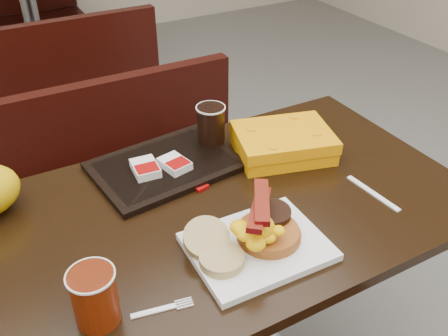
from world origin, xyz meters
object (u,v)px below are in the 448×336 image
tray (166,166)px  knife (373,193)px  bench_far_s (61,74)px  fork (153,311)px  table_near (224,308)px  bench_far_n (17,9)px  coffee_cup_near (95,297)px  clamshell (283,143)px  table_far (35,34)px  pancake_stack (269,232)px  hashbrown_sleeve_left (145,168)px  platter (258,247)px  coffee_cup_far (211,124)px  hashbrown_sleeve_right (175,164)px  bench_near_n (137,185)px

tray → knife: bearing=-47.1°
bench_far_s → fork: 2.17m
table_near → fork: fork is taller
bench_far_n → coffee_cup_near: 3.53m
fork → clamshell: (0.53, 0.34, 0.03)m
bench_far_n → table_far: bearing=-90.0°
coffee_cup_near → knife: 0.71m
pancake_stack → hashbrown_sleeve_left: bearing=111.5°
fork → clamshell: size_ratio=0.46×
platter → pancake_stack: 0.04m
fork → coffee_cup_far: coffee_cup_far is taller
table_far → hashbrown_sleeve_left: bearing=-92.9°
fork → coffee_cup_far: size_ratio=1.13×
coffee_cup_near → tray: size_ratio=0.31×
bench_far_n → hashbrown_sleeve_right: (-0.05, -3.12, 0.42)m
hashbrown_sleeve_right → clamshell: 0.31m
bench_near_n → coffee_cup_near: coffee_cup_near is taller
hashbrown_sleeve_right → coffee_cup_far: (0.15, 0.08, 0.04)m
knife → clamshell: clamshell is taller
platter → hashbrown_sleeve_left: hashbrown_sleeve_left is taller
coffee_cup_near → fork: size_ratio=0.97×
pancake_stack → clamshell: size_ratio=0.54×
tray → table_near: bearing=-80.1°
fork → hashbrown_sleeve_right: size_ratio=1.48×
bench_far_s → tray: tray is taller
table_far → hashbrown_sleeve_left: (-0.12, -2.40, 0.40)m
hashbrown_sleeve_left → fork: bearing=-105.0°
table_near → hashbrown_sleeve_left: 0.47m
pancake_stack → table_far: bearing=90.4°
table_far → tray: bearing=-91.5°
pancake_stack → knife: (0.33, 0.02, -0.03)m
table_near → fork: bearing=-141.4°
hashbrown_sleeve_left → bench_near_n: bearing=81.0°
coffee_cup_near → hashbrown_sleeve_left: (0.24, 0.38, -0.03)m
bench_far_s → hashbrown_sleeve_left: 1.76m
bench_far_n → clamshell: clamshell is taller
platter → coffee_cup_far: 0.45m
bench_far_s → fork: (-0.27, -2.12, 0.39)m
clamshell → table_near: bearing=-138.5°
bench_far_s → fork: fork is taller
table_near → knife: size_ratio=7.18×
coffee_cup_near → tray: 0.50m
coffee_cup_near → bench_near_n: bearing=67.5°
table_far → coffee_cup_near: 2.84m
pancake_stack → fork: bearing=-169.5°
bench_near_n → fork: bearing=-106.5°
table_near → clamshell: (0.25, 0.12, 0.41)m
pancake_stack → coffee_cup_far: bearing=79.3°
table_near → bench_near_n: table_near is taller
platter → bench_far_n: bearing=91.3°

